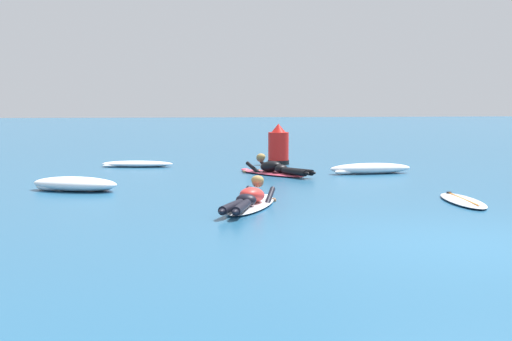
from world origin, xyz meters
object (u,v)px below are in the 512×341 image
surfer_near (250,200)px  surfer_far (274,169)px  drifting_surfboard (462,200)px  channel_marker_buoy (278,148)px

surfer_near → surfer_far: same height
surfer_near → drifting_surfboard: bearing=1.7°
surfer_near → channel_marker_buoy: (1.90, 7.99, 0.33)m
surfer_far → channel_marker_buoy: bearing=78.0°
surfer_far → channel_marker_buoy: size_ratio=2.08×
surfer_near → channel_marker_buoy: channel_marker_buoy is taller
surfer_near → channel_marker_buoy: size_ratio=2.28×
surfer_near → surfer_far: (1.30, 5.18, -0.00)m
surfer_near → surfer_far: 5.34m
channel_marker_buoy → surfer_far: bearing=-102.0°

